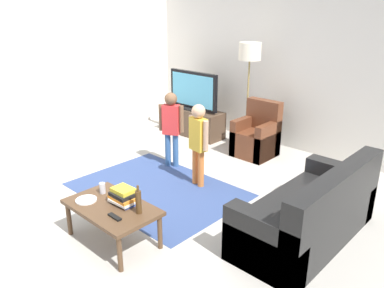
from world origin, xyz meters
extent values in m
plane|color=#B2ADA3|center=(0.00, 0.00, 0.00)|extent=(7.80, 7.80, 0.00)
cube|color=silver|center=(0.00, 3.00, 1.35)|extent=(6.00, 0.12, 2.70)
cube|color=silver|center=(-3.00, 0.00, 1.35)|extent=(0.12, 6.00, 2.70)
cube|color=#33477A|center=(-0.33, 0.26, 0.00)|extent=(2.20, 1.60, 0.01)
cube|color=#4C3828|center=(-1.55, 2.30, 0.25)|extent=(1.20, 0.44, 0.50)
cube|color=black|center=(-1.55, 2.25, 0.10)|extent=(1.10, 0.32, 0.03)
cube|color=black|center=(-1.55, 2.28, 0.52)|extent=(0.44, 0.28, 0.03)
cube|color=black|center=(-1.55, 2.28, 0.87)|extent=(1.10, 0.07, 0.68)
cube|color=#59B2D8|center=(-1.55, 2.24, 0.87)|extent=(1.00, 0.01, 0.58)
cube|color=black|center=(1.65, 0.59, 0.21)|extent=(0.80, 1.80, 0.42)
cube|color=black|center=(1.95, 0.59, 0.43)|extent=(0.20, 1.80, 0.86)
cube|color=black|center=(1.65, -0.21, 0.30)|extent=(0.80, 0.20, 0.60)
cube|color=black|center=(1.65, 1.39, 0.30)|extent=(0.80, 0.20, 0.60)
cube|color=#B22823|center=(1.80, 1.14, 0.56)|extent=(0.10, 0.32, 0.32)
cube|color=brown|center=(-0.09, 2.20, 0.21)|extent=(0.60, 0.60, 0.42)
cube|color=brown|center=(-0.09, 2.42, 0.45)|extent=(0.60, 0.16, 0.90)
cube|color=brown|center=(-0.33, 2.20, 0.30)|extent=(0.12, 0.60, 0.60)
cube|color=brown|center=(0.15, 2.20, 0.30)|extent=(0.12, 0.60, 0.60)
cylinder|color=#262626|center=(-0.46, 2.45, 0.01)|extent=(0.28, 0.28, 0.02)
cylinder|color=#99844C|center=(-0.46, 2.45, 0.76)|extent=(0.03, 0.03, 1.50)
cylinder|color=silver|center=(-0.46, 2.45, 1.64)|extent=(0.36, 0.36, 0.28)
cylinder|color=#33598C|center=(-0.83, 0.94, 0.26)|extent=(0.09, 0.09, 0.52)
cylinder|color=#33598C|center=(-0.72, 1.00, 0.26)|extent=(0.09, 0.09, 0.52)
cube|color=red|center=(-0.77, 0.97, 0.74)|extent=(0.28, 0.24, 0.45)
sphere|color=brown|center=(-0.77, 0.97, 1.06)|extent=(0.19, 0.19, 0.19)
cylinder|color=brown|center=(-0.91, 0.89, 0.77)|extent=(0.07, 0.07, 0.40)
cylinder|color=brown|center=(-0.63, 1.04, 0.77)|extent=(0.07, 0.07, 0.40)
cylinder|color=orange|center=(-0.10, 0.77, 0.26)|extent=(0.09, 0.09, 0.52)
cylinder|color=orange|center=(0.03, 0.75, 0.26)|extent=(0.09, 0.09, 0.52)
cube|color=gold|center=(-0.03, 0.76, 0.74)|extent=(0.27, 0.18, 0.44)
sphere|color=tan|center=(-0.03, 0.76, 1.05)|extent=(0.18, 0.18, 0.18)
cylinder|color=tan|center=(-0.19, 0.79, 0.76)|extent=(0.07, 0.07, 0.40)
cylinder|color=tan|center=(0.12, 0.73, 0.76)|extent=(0.07, 0.07, 0.40)
cube|color=#513823|center=(0.23, -0.84, 0.40)|extent=(1.00, 0.60, 0.04)
cylinder|color=#513823|center=(-0.22, -1.09, 0.19)|extent=(0.05, 0.05, 0.38)
cylinder|color=#513823|center=(0.68, -1.09, 0.19)|extent=(0.05, 0.05, 0.38)
cylinder|color=#513823|center=(-0.22, -0.59, 0.19)|extent=(0.05, 0.05, 0.38)
cylinder|color=#513823|center=(0.68, -0.59, 0.19)|extent=(0.05, 0.05, 0.38)
cube|color=#334CA5|center=(0.29, -0.72, 0.43)|extent=(0.26, 0.18, 0.02)
cube|color=white|center=(0.29, -0.73, 0.46)|extent=(0.28, 0.22, 0.03)
cube|color=orange|center=(0.28, -0.72, 0.49)|extent=(0.28, 0.21, 0.03)
cube|color=black|center=(0.28, -0.73, 0.52)|extent=(0.24, 0.20, 0.04)
cube|color=yellow|center=(0.26, -0.71, 0.56)|extent=(0.23, 0.18, 0.04)
cylinder|color=#4C3319|center=(0.55, -0.74, 0.54)|extent=(0.06, 0.06, 0.24)
cylinder|color=#4C3319|center=(0.55, -0.74, 0.69)|extent=(0.02, 0.02, 0.06)
cube|color=black|center=(0.45, -0.96, 0.43)|extent=(0.17, 0.05, 0.02)
cylinder|color=silver|center=(-0.07, -0.74, 0.48)|extent=(0.07, 0.07, 0.12)
cylinder|color=white|center=(-0.05, -0.96, 0.43)|extent=(0.22, 0.22, 0.02)
cube|color=silver|center=(-0.03, -0.96, 0.44)|extent=(0.14, 0.08, 0.01)
camera|label=1|loc=(3.22, -2.81, 2.37)|focal=36.01mm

